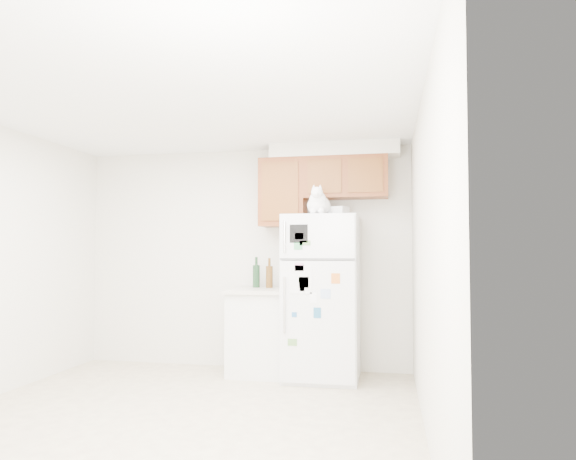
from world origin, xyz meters
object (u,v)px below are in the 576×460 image
(base_counter, at_px, (259,331))
(storage_box_front, at_px, (337,211))
(bottle_amber, at_px, (269,273))
(refrigerator, at_px, (322,297))
(storage_box_back, at_px, (340,212))
(cat, at_px, (319,204))
(bottle_green, at_px, (256,272))

(base_counter, bearing_deg, storage_box_front, -7.39)
(bottle_amber, bearing_deg, refrigerator, -18.82)
(storage_box_back, relative_size, storage_box_front, 1.20)
(bottle_amber, bearing_deg, base_counter, -119.73)
(cat, distance_m, bottle_green, 1.12)
(storage_box_back, height_order, bottle_green, storage_box_back)
(cat, height_order, bottle_amber, cat)
(refrigerator, bearing_deg, cat, -95.14)
(refrigerator, bearing_deg, bottle_green, 161.67)
(storage_box_back, bearing_deg, bottle_green, -170.94)
(base_counter, relative_size, bottle_green, 2.69)
(bottle_green, bearing_deg, cat, -27.33)
(base_counter, relative_size, storage_box_back, 5.11)
(refrigerator, relative_size, cat, 3.94)
(refrigerator, height_order, storage_box_back, storage_box_back)
(bottle_green, distance_m, bottle_amber, 0.17)
(cat, distance_m, storage_box_back, 0.33)
(storage_box_front, xyz_separation_m, bottle_amber, (-0.78, 0.25, -0.66))
(cat, relative_size, bottle_amber, 1.31)
(storage_box_front, relative_size, bottle_amber, 0.45)
(refrigerator, height_order, bottle_amber, refrigerator)
(bottle_green, bearing_deg, bottle_amber, -16.44)
(base_counter, bearing_deg, bottle_green, 114.90)
(storage_box_back, relative_size, bottle_amber, 0.54)
(storage_box_front, height_order, bottle_green, storage_box_front)
(storage_box_front, bearing_deg, bottle_amber, 175.46)
(base_counter, xyz_separation_m, bottle_amber, (0.08, 0.14, 0.62))
(storage_box_front, bearing_deg, storage_box_back, 98.65)
(bottle_amber, bearing_deg, bottle_green, 163.56)
(cat, distance_m, bottle_amber, 1.01)
(storage_box_back, height_order, storage_box_front, storage_box_back)
(storage_box_front, xyz_separation_m, bottle_green, (-0.94, 0.29, -0.65))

